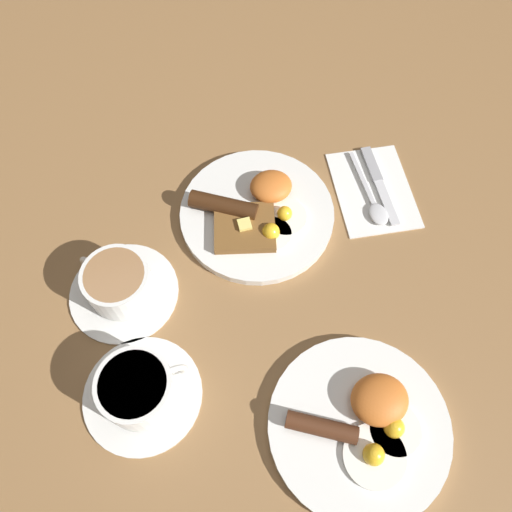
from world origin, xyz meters
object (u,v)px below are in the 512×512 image
Objects in this scene: breakfast_plate_near at (257,212)px; breakfast_plate_far at (362,424)px; teacup_near at (120,285)px; teacup_far at (139,390)px; knife at (378,180)px; spoon at (375,205)px.

breakfast_plate_near is 0.36m from breakfast_plate_far.
teacup_near is (0.28, -0.27, 0.02)m from breakfast_plate_far.
breakfast_plate_far is 0.30m from teacup_far.
breakfast_plate_far is 1.48× the size of teacup_near.
breakfast_plate_near is 0.33m from teacup_far.
spoon is (0.02, 0.05, 0.00)m from knife.
spoon is (-0.14, -0.32, -0.00)m from breakfast_plate_far.
teacup_far reaches higher than breakfast_plate_far.
breakfast_plate_far reaches higher than knife.
teacup_near is at bearing -75.57° from knife.
knife is 0.05m from spoon.
knife is (-0.22, -0.01, -0.01)m from breakfast_plate_near.
knife is at bearing 152.28° from spoon.
breakfast_plate_far reaches higher than breakfast_plate_near.
breakfast_plate_near is 1.55× the size of knife.
teacup_far is at bearing 91.87° from teacup_near.
breakfast_plate_near is 1.53× the size of teacup_near.
breakfast_plate_near is at bearing -160.72° from teacup_near.
spoon is (-0.42, -0.05, -0.02)m from teacup_near.
teacup_far is at bearing 46.94° from breakfast_plate_near.
teacup_near is 0.42m from spoon.
breakfast_plate_near is at bearing -100.07° from spoon.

